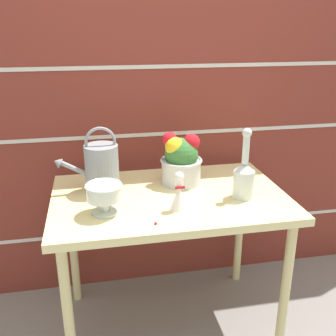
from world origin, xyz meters
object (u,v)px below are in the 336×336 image
(flower_planter, at_px, (181,160))
(glass_decanter, at_px, (244,177))
(watering_can, at_px, (101,167))
(crystal_pedestal_bowl, at_px, (104,194))
(figurine_vase, at_px, (179,194))

(flower_planter, distance_m, glass_decanter, 0.33)
(watering_can, relative_size, glass_decanter, 0.95)
(crystal_pedestal_bowl, bearing_deg, watering_can, 90.38)
(crystal_pedestal_bowl, bearing_deg, glass_decanter, 3.77)
(watering_can, distance_m, crystal_pedestal_bowl, 0.25)
(flower_planter, bearing_deg, figurine_vase, -104.34)
(watering_can, height_order, figurine_vase, watering_can)
(figurine_vase, bearing_deg, glass_decanter, 11.24)
(glass_decanter, bearing_deg, watering_can, 162.04)
(crystal_pedestal_bowl, height_order, figurine_vase, figurine_vase)
(crystal_pedestal_bowl, bearing_deg, figurine_vase, -3.84)
(glass_decanter, bearing_deg, flower_planter, 137.24)
(watering_can, xyz_separation_m, figurine_vase, (0.31, -0.27, -0.05))
(flower_planter, height_order, glass_decanter, glass_decanter)
(flower_planter, relative_size, figurine_vase, 1.51)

